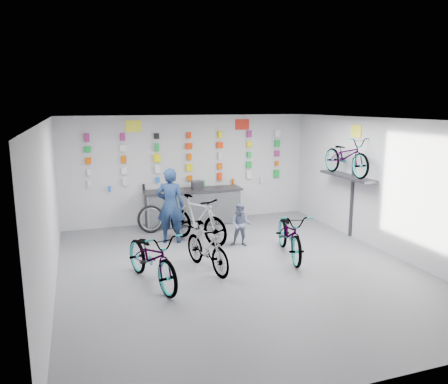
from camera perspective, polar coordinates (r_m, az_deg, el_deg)
name	(u,v)px	position (r m, az deg, el deg)	size (l,w,h in m)	color
floor	(239,269)	(9.03, 1.94, -9.98)	(8.00, 8.00, 0.00)	#55555A
ceiling	(240,120)	(8.42, 2.07, 9.42)	(8.00, 8.00, 0.00)	white
wall_back	(189,169)	(12.36, -4.62, 3.02)	(7.00, 7.00, 0.00)	#B3B3B5
wall_front	(366,267)	(5.20, 18.09, -9.28)	(7.00, 7.00, 0.00)	#B3B3B5
wall_left	(49,210)	(8.07, -21.92, -2.25)	(8.00, 8.00, 0.00)	#B3B3B5
wall_right	(386,186)	(10.35, 20.42, 0.71)	(8.00, 8.00, 0.00)	#B3B3B5
counter	(194,207)	(12.11, -4.00, -2.02)	(2.70, 0.66, 1.00)	black
merch_wall	(193,158)	(12.27, -4.11, 4.42)	(5.57, 0.08, 1.56)	silver
wall_bracket	(348,180)	(11.20, 15.87, 1.57)	(0.39, 1.90, 2.00)	#333338
sign_left	(133,126)	(11.94, -11.75, 8.42)	(0.42, 0.02, 0.30)	yellow
sign_right	(242,124)	(12.71, 2.40, 8.80)	(0.42, 0.02, 0.30)	red
sign_side	(356,131)	(11.16, 16.85, 7.62)	(0.02, 0.40, 0.30)	yellow
bike_left	(152,257)	(8.22, -9.40, -8.38)	(0.70, 2.02, 1.06)	gray
bike_center	(207,247)	(8.78, -2.25, -7.22)	(0.46, 1.62, 0.98)	gray
bike_right	(290,234)	(9.65, 8.61, -5.41)	(0.69, 1.98, 1.04)	gray
bike_service	(197,219)	(10.56, -3.51, -3.55)	(0.54, 1.91, 1.15)	gray
bike_wall	(346,156)	(11.07, 15.70, 4.55)	(0.63, 1.80, 0.95)	gray
clerk	(170,206)	(10.51, -7.01, -1.78)	(0.66, 0.44, 1.82)	#152748
customer	(241,225)	(10.27, 2.23, -4.28)	(0.50, 0.39, 1.03)	slate
spare_wheel	(151,219)	(11.54, -9.53, -3.50)	(0.76, 0.35, 0.73)	black
register	(197,185)	(12.02, -3.53, 0.92)	(0.28, 0.30, 0.22)	black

